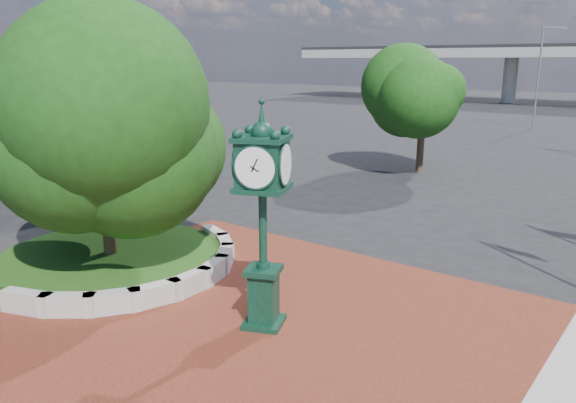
# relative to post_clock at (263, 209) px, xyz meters

# --- Properties ---
(ground) EXTENTS (200.00, 200.00, 0.00)m
(ground) POSITION_rel_post_clock_xyz_m (-0.74, 0.22, -2.64)
(ground) COLOR black
(ground) RESTS_ON ground
(plaza) EXTENTS (12.00, 12.00, 0.04)m
(plaza) POSITION_rel_post_clock_xyz_m (-0.74, -0.78, -2.62)
(plaza) COLOR #5E2616
(plaza) RESTS_ON ground
(planter_wall) EXTENTS (2.96, 6.77, 0.54)m
(planter_wall) POSITION_rel_post_clock_xyz_m (-3.45, 0.22, -2.37)
(planter_wall) COLOR #9E9B93
(planter_wall) RESTS_ON ground
(grass_bed) EXTENTS (6.10, 6.10, 0.40)m
(grass_bed) POSITION_rel_post_clock_xyz_m (-5.74, 0.22, -2.44)
(grass_bed) COLOR #164012
(grass_bed) RESTS_ON ground
(tree_planter) EXTENTS (5.20, 5.20, 6.33)m
(tree_planter) POSITION_rel_post_clock_xyz_m (-5.74, 0.22, 1.09)
(tree_planter) COLOR #38281C
(tree_planter) RESTS_ON ground
(tree_northwest) EXTENTS (5.60, 5.60, 6.93)m
(tree_northwest) POSITION_rel_post_clock_xyz_m (-13.74, 5.22, 1.49)
(tree_northwest) COLOR #38281C
(tree_northwest) RESTS_ON ground
(tree_street) EXTENTS (4.40, 4.40, 5.45)m
(tree_street) POSITION_rel_post_clock_xyz_m (-4.74, 18.22, 0.60)
(tree_street) COLOR #38281C
(tree_street) RESTS_ON ground
(post_clock) EXTENTS (1.25, 1.25, 4.80)m
(post_clock) POSITION_rel_post_clock_xyz_m (0.00, 0.00, 0.00)
(post_clock) COLOR black
(post_clock) RESTS_ON ground
(street_lamp_far) EXTENTS (1.79, 0.68, 8.19)m
(street_lamp_far) POSITION_rel_post_clock_xyz_m (-4.85, 41.17, 2.16)
(street_lamp_far) COLOR slate
(street_lamp_far) RESTS_ON ground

